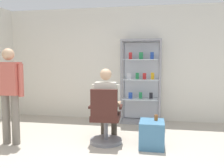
{
  "coord_description": "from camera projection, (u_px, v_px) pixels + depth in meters",
  "views": [
    {
      "loc": [
        0.72,
        -2.73,
        1.41
      ],
      "look_at": [
        -0.05,
        1.5,
        1.0
      ],
      "focal_mm": 38.05,
      "sensor_mm": 36.0,
      "label": 1
    }
  ],
  "objects": [
    {
      "name": "back_wall",
      "position": [
        125.0,
        64.0,
        5.75
      ],
      "size": [
        6.0,
        0.1,
        2.7
      ],
      "primitive_type": "cube",
      "color": "silver",
      "rests_on": "ground"
    },
    {
      "name": "display_cabinet_main",
      "position": [
        141.0,
        81.0,
        5.48
      ],
      "size": [
        0.9,
        0.45,
        1.9
      ],
      "color": "gray",
      "rests_on": "ground"
    },
    {
      "name": "office_chair",
      "position": [
        105.0,
        121.0,
        4.04
      ],
      "size": [
        0.58,
        0.56,
        0.96
      ],
      "color": "slate",
      "rests_on": "ground"
    },
    {
      "name": "seated_shopkeeper",
      "position": [
        107.0,
        101.0,
        4.18
      ],
      "size": [
        0.51,
        0.58,
        1.29
      ],
      "color": "#3F382D",
      "rests_on": "ground"
    },
    {
      "name": "storage_crate",
      "position": [
        152.0,
        134.0,
        3.91
      ],
      "size": [
        0.4,
        0.47,
        0.44
      ],
      "primitive_type": "cube",
      "color": "teal",
      "rests_on": "ground"
    },
    {
      "name": "tea_glass",
      "position": [
        156.0,
        118.0,
        3.92
      ],
      "size": [
        0.06,
        0.06,
        0.09
      ],
      "primitive_type": "cylinder",
      "color": "brown",
      "rests_on": "storage_crate"
    },
    {
      "name": "standing_customer",
      "position": [
        10.0,
        90.0,
        4.0
      ],
      "size": [
        0.52,
        0.22,
        1.63
      ],
      "color": "slate",
      "rests_on": "ground"
    }
  ]
}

